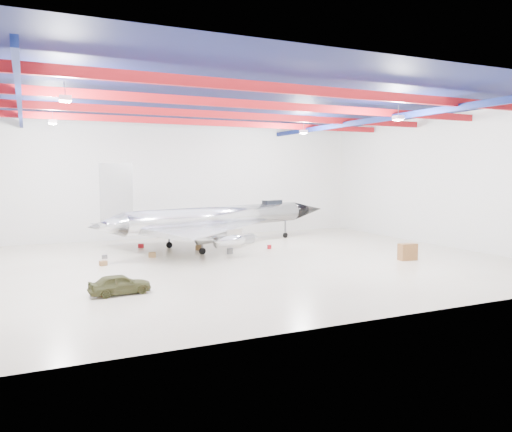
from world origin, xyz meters
name	(u,v)px	position (x,y,z in m)	size (l,w,h in m)	color
floor	(220,263)	(0.00, 0.00, 0.00)	(40.00, 40.00, 0.00)	beige
wall_back	(163,180)	(0.00, 15.00, 5.50)	(40.00, 40.00, 0.00)	silver
wall_right	(442,181)	(20.00, 0.00, 5.50)	(30.00, 30.00, 0.00)	silver
ceiling	(219,100)	(0.00, 0.00, 11.00)	(40.00, 40.00, 0.00)	#0A0F38
ceiling_structure	(219,110)	(0.00, 0.00, 10.32)	(39.50, 29.50, 1.08)	maroon
jet_aircraft	(219,220)	(2.74, 7.33, 2.24)	(24.22, 18.14, 6.83)	silver
jeep	(120,284)	(-7.69, -6.01, 0.53)	(1.25, 3.11, 1.06)	#3D3E1F
desk	(408,252)	(12.52, -4.39, 0.59)	(1.29, 0.65, 1.19)	brown
crate_ply	(103,263)	(-7.35, 2.49, 0.16)	(0.46, 0.37, 0.32)	olive
toolbox_red	(141,246)	(-3.40, 9.42, 0.16)	(0.47, 0.38, 0.33)	maroon
engine_drum	(230,251)	(2.14, 3.49, 0.22)	(0.48, 0.48, 0.43)	#59595B
parts_bin	(199,248)	(0.56, 6.25, 0.19)	(0.55, 0.44, 0.39)	olive
crate_small	(105,257)	(-6.88, 5.29, 0.14)	(0.39, 0.31, 0.27)	#59595B
tool_chest	(269,247)	(5.97, 4.44, 0.16)	(0.36, 0.36, 0.33)	maroon
oil_barrel	(152,255)	(-3.63, 4.38, 0.19)	(0.53, 0.42, 0.37)	olive
spares_box	(217,238)	(3.84, 10.83, 0.20)	(0.44, 0.44, 0.39)	#59595B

